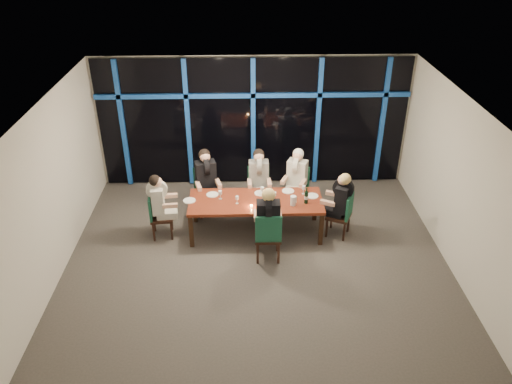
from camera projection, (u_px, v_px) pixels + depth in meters
room at (257, 159)px, 8.36m from camera, size 7.04×7.00×3.02m
window_wall at (254, 121)px, 11.14m from camera, size 6.86×0.43×2.94m
dining_table at (256, 203)px, 9.73m from camera, size 2.60×1.00×0.75m
chair_far_left at (206, 188)px, 10.51m from camera, size 0.57×0.57×1.00m
chair_far_mid at (259, 187)px, 10.58m from camera, size 0.46×0.46×0.98m
chair_far_right at (297, 186)px, 10.63m from camera, size 0.59×0.59×0.97m
chair_end_left at (157, 214)px, 9.71m from camera, size 0.47×0.47×0.92m
chair_end_right at (343, 213)px, 9.72m from camera, size 0.58×0.58×0.94m
chair_near_mid at (268, 234)px, 8.99m from camera, size 0.48×0.48×1.02m
diner_far_left at (206, 173)px, 10.24m from camera, size 0.58×0.68×0.98m
diner_far_mid at (259, 172)px, 10.32m from camera, size 0.49×0.61×0.95m
diner_far_right at (297, 172)px, 10.37m from camera, size 0.60×0.66×0.94m
diner_end_left at (159, 197)px, 9.54m from camera, size 0.60×0.49×0.90m
diner_end_right at (341, 195)px, 9.56m from camera, size 0.64×0.59×0.91m
diner_near_mid at (268, 213)px, 8.87m from camera, size 0.51×0.63×0.99m
plate_far_left at (212, 195)px, 9.87m from camera, size 0.24×0.24×0.01m
plate_far_mid at (260, 193)px, 9.92m from camera, size 0.24×0.24×0.01m
plate_far_right at (288, 191)px, 10.00m from camera, size 0.24×0.24×0.01m
plate_end_left at (190, 201)px, 9.67m from camera, size 0.24×0.24×0.01m
plate_end_right at (312, 196)px, 9.82m from camera, size 0.24×0.24×0.01m
plate_near_mid at (267, 207)px, 9.47m from camera, size 0.24×0.24×0.01m
wine_bottle at (306, 197)px, 9.54m from camera, size 0.08×0.08×0.34m
water_pitcher at (293, 201)px, 9.49m from camera, size 0.12×0.11×0.20m
tea_light at (251, 206)px, 9.48m from camera, size 0.05×0.05×0.03m
wine_glass_a at (237, 198)px, 9.53m from camera, size 0.06×0.06×0.16m
wine_glass_b at (262, 189)px, 9.79m from camera, size 0.07×0.07×0.18m
wine_glass_c at (274, 194)px, 9.62m from camera, size 0.07×0.07×0.19m
wine_glass_d at (220, 193)px, 9.67m from camera, size 0.07×0.07×0.18m
wine_glass_e at (304, 188)px, 9.85m from camera, size 0.07×0.07×0.18m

